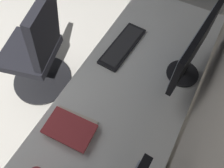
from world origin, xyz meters
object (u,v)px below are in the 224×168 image
object	(u,v)px
keyboard_main	(123,46)
book_stack_near	(71,128)
office_chair	(38,54)
monitor_secondary	(193,50)

from	to	relation	value
keyboard_main	book_stack_near	size ratio (longest dim) A/B	1.59
office_chair	monitor_secondary	bearing A→B (deg)	98.94
monitor_secondary	office_chair	xyz separation A→B (m)	(0.17, -1.11, -0.50)
monitor_secondary	book_stack_near	size ratio (longest dim) A/B	1.92
book_stack_near	office_chair	bearing A→B (deg)	-123.64
keyboard_main	office_chair	size ratio (longest dim) A/B	0.44
monitor_secondary	keyboard_main	distance (m)	0.48
office_chair	keyboard_main	bearing A→B (deg)	105.82
book_stack_near	office_chair	world-z (taller)	office_chair
monitor_secondary	keyboard_main	bearing A→B (deg)	-92.33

